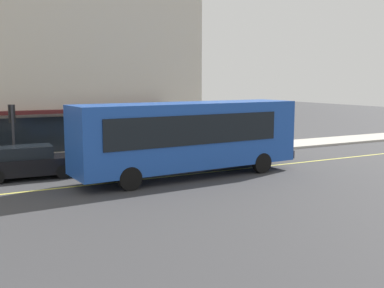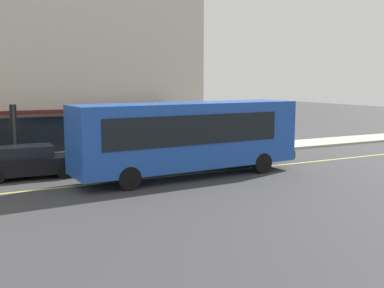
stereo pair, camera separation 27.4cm
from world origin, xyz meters
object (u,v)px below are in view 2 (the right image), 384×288
at_px(pedestrian_waiting, 155,134).
at_px(pedestrian_by_curb, 256,132).
at_px(bus, 189,135).
at_px(car_black, 29,162).
at_px(pedestrian_at_corner, 223,136).
at_px(traffic_light, 14,121).
at_px(car_navy, 236,146).

xyz_separation_m(pedestrian_waiting, pedestrian_by_curb, (6.34, -1.64, -0.04)).
bearing_deg(bus, car_black, 154.99).
bearing_deg(pedestrian_at_corner, car_black, -169.59).
distance_m(bus, traffic_light, 8.84).
bearing_deg(pedestrian_by_curb, car_black, -171.89).
distance_m(traffic_light, car_navy, 12.13).
relative_size(pedestrian_waiting, pedestrian_by_curb, 1.04).
height_order(car_black, pedestrian_by_curb, pedestrian_by_curb).
bearing_deg(car_navy, pedestrian_by_curb, 34.83).
xyz_separation_m(car_black, car_navy, (11.50, 0.10, 0.00)).
relative_size(car_black, pedestrian_at_corner, 2.73).
relative_size(pedestrian_waiting, pedestrian_at_corner, 1.15).
bearing_deg(traffic_light, car_navy, -8.73).
relative_size(traffic_light, pedestrian_waiting, 1.72).
bearing_deg(car_navy, car_black, -179.51).
distance_m(bus, car_navy, 5.84).
height_order(car_black, pedestrian_waiting, pedestrian_waiting).
height_order(bus, car_navy, bus).
bearing_deg(pedestrian_by_curb, traffic_light, -179.55).
xyz_separation_m(car_black, pedestrian_by_curb, (14.28, 2.03, 0.49)).
height_order(traffic_light, car_navy, traffic_light).
relative_size(car_navy, pedestrian_waiting, 2.32).
distance_m(car_navy, pedestrian_by_curb, 3.43).
distance_m(bus, pedestrian_at_corner, 7.45).
height_order(car_navy, pedestrian_waiting, pedestrian_waiting).
xyz_separation_m(bus, pedestrian_waiting, (1.11, 6.86, -0.71)).
bearing_deg(pedestrian_at_corner, pedestrian_waiting, 159.51).
xyz_separation_m(traffic_light, pedestrian_at_corner, (12.27, 0.27, -1.42)).
xyz_separation_m(car_black, pedestrian_waiting, (7.94, 3.67, 0.53)).
bearing_deg(pedestrian_by_curb, pedestrian_at_corner, 176.30).
bearing_deg(traffic_light, car_black, -79.24).
relative_size(traffic_light, car_navy, 0.74).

